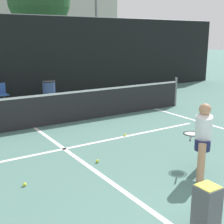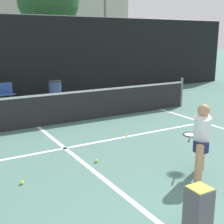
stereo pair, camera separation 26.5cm
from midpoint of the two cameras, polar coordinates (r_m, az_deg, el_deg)
The scene contains 10 objects.
court_service_line at distance 7.43m, azimuth -9.75°, elevation -6.67°, with size 8.25×0.10×0.01m, color white.
court_center_mark at distance 6.53m, azimuth -6.04°, elevation -9.46°, with size 0.10×6.28×0.01m, color white.
net at distance 9.17m, azimuth -14.98°, elevation 0.27°, with size 11.09×0.09×1.07m.
player_practicing at distance 6.03m, azimuth 15.04°, elevation -4.42°, with size 0.84×1.07×1.37m.
tennis_ball_scattered_2 at distance 8.23m, azimuth 1.46°, elevation -4.22°, with size 0.07×0.07×0.07m, color #D1E033.
tennis_ball_scattered_4 at distance 6.57m, azimuth -3.84°, elevation -8.96°, with size 0.07×0.07×0.07m, color #D1E033.
tennis_ball_scattered_8 at distance 5.85m, azimuth -16.98°, elevation -12.55°, with size 0.07×0.07×0.07m, color #D1E033.
ball_hopper at distance 4.37m, azimuth 15.16°, elevation -16.86°, with size 0.28×0.28×0.71m.
trash_bin at distance 12.71m, azimuth -12.03°, elevation 3.69°, with size 0.52×0.52×0.86m.
parked_car at distance 16.23m, azimuth -13.96°, elevation 6.17°, with size 1.88×4.41×1.34m.
Camera 1 is at (-2.76, -0.95, 2.55)m, focal length 50.00 mm.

